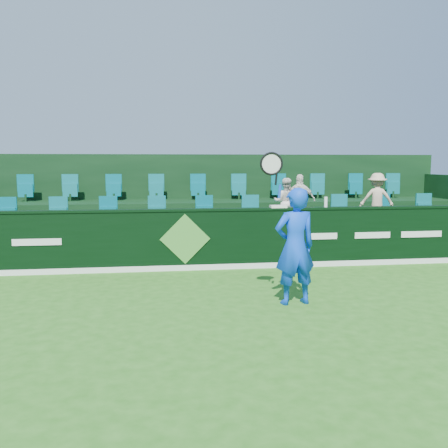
{
  "coord_description": "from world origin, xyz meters",
  "views": [
    {
      "loc": [
        -0.63,
        -6.85,
        2.34
      ],
      "look_at": [
        0.71,
        2.8,
        1.15
      ],
      "focal_mm": 40.0,
      "sensor_mm": 36.0,
      "label": 1
    }
  ],
  "objects": [
    {
      "name": "ground",
      "position": [
        0.0,
        0.0,
        0.0
      ],
      "size": [
        60.0,
        60.0,
        0.0
      ],
      "primitive_type": "plane",
      "color": "#266919",
      "rests_on": "ground"
    },
    {
      "name": "sponsor_hoarding",
      "position": [
        0.0,
        4.0,
        0.67
      ],
      "size": [
        16.0,
        0.25,
        1.35
      ],
      "color": "black",
      "rests_on": "ground"
    },
    {
      "name": "stand_tier_front",
      "position": [
        0.0,
        5.1,
        0.4
      ],
      "size": [
        16.0,
        2.0,
        0.8
      ],
      "primitive_type": "cube",
      "color": "black",
      "rests_on": "ground"
    },
    {
      "name": "stand_tier_back",
      "position": [
        0.0,
        7.0,
        0.65
      ],
      "size": [
        16.0,
        1.8,
        1.3
      ],
      "primitive_type": "cube",
      "color": "black",
      "rests_on": "ground"
    },
    {
      "name": "stand_rear",
      "position": [
        0.0,
        7.44,
        1.22
      ],
      "size": [
        16.0,
        4.1,
        2.6
      ],
      "color": "black",
      "rests_on": "ground"
    },
    {
      "name": "seat_row_front",
      "position": [
        0.0,
        5.5,
        1.1
      ],
      "size": [
        13.5,
        0.5,
        0.6
      ],
      "primitive_type": "cube",
      "color": "#05616F",
      "rests_on": "stand_tier_front"
    },
    {
      "name": "seat_row_back",
      "position": [
        0.0,
        7.3,
        1.6
      ],
      "size": [
        13.5,
        0.5,
        0.6
      ],
      "primitive_type": "cube",
      "color": "#05616F",
      "rests_on": "stand_tier_back"
    },
    {
      "name": "tennis_player",
      "position": [
        1.65,
        1.05,
        0.99
      ],
      "size": [
        1.03,
        0.57,
        2.54
      ],
      "color": "blue",
      "rests_on": "ground"
    },
    {
      "name": "spectator_left",
      "position": [
        2.56,
        5.12,
        1.39
      ],
      "size": [
        0.69,
        0.61,
        1.18
      ],
      "primitive_type": "imported",
      "rotation": [
        0.0,
        0.0,
        2.8
      ],
      "color": "silver",
      "rests_on": "stand_tier_front"
    },
    {
      "name": "spectator_middle",
      "position": [
        2.93,
        5.12,
        1.44
      ],
      "size": [
        0.81,
        0.57,
        1.27
      ],
      "primitive_type": "imported",
      "rotation": [
        0.0,
        0.0,
        2.75
      ],
      "color": "white",
      "rests_on": "stand_tier_front"
    },
    {
      "name": "spectator_right",
      "position": [
        4.94,
        5.12,
        1.45
      ],
      "size": [
        0.94,
        0.7,
        1.29
      ],
      "primitive_type": "imported",
      "rotation": [
        0.0,
        0.0,
        2.85
      ],
      "color": "beige",
      "rests_on": "stand_tier_front"
    },
    {
      "name": "towel",
      "position": [
        2.1,
        4.0,
        1.38
      ],
      "size": [
        0.36,
        0.23,
        0.05
      ],
      "primitive_type": "cube",
      "color": "white",
      "rests_on": "sponsor_hoarding"
    },
    {
      "name": "drinks_bottle",
      "position": [
        3.2,
        4.0,
        1.47
      ],
      "size": [
        0.07,
        0.07,
        0.24
      ],
      "primitive_type": "cylinder",
      "color": "white",
      "rests_on": "sponsor_hoarding"
    }
  ]
}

